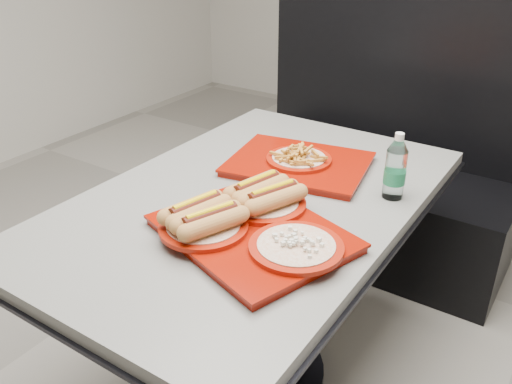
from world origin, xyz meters
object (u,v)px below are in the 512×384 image
Objects in this scene: tray_near at (249,222)px; tray_far at (299,161)px; diner_table at (252,242)px; water_bottle at (395,170)px; booth_bench at (378,172)px.

tray_near is 1.14× the size of tray_far.
diner_table is 6.85× the size of water_bottle.
booth_bench is 0.92m from tray_far.
diner_table is at bearing -90.00° from booth_bench.
water_bottle is at bearing 32.91° from diner_table.
tray_near reaches higher than tray_far.
diner_table is 0.30m from tray_near.
tray_far is at bearing 102.55° from tray_near.
booth_bench is 1.03m from water_bottle.
booth_bench reaches higher than tray_near.
booth_bench is at bearing 95.19° from tray_near.
tray_far is at bearing -88.85° from booth_bench.
water_bottle reaches higher than tray_far.
tray_near is (0.12, -0.19, 0.20)m from diner_table.
tray_near is at bearing -58.30° from diner_table.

